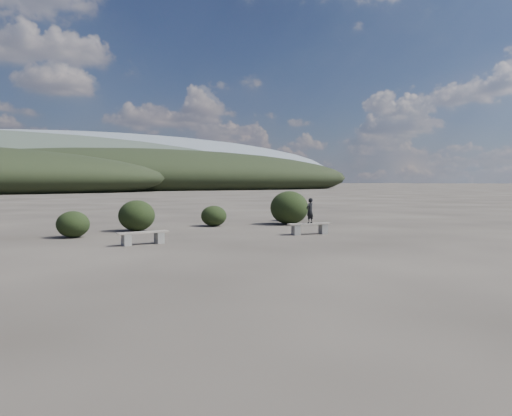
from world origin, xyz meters
TOP-DOWN VIEW (x-y plane):
  - ground at (0.00, 0.00)m, footprint 1200.00×1200.00m
  - bench_left at (-3.23, 4.59)m, footprint 1.64×0.43m
  - bench_right at (3.05, 4.29)m, footprint 1.72×0.68m
  - seated_person at (3.05, 4.29)m, footprint 0.39×0.31m
  - shrub_a at (-4.70, 7.80)m, footprint 1.14×1.14m
  - shrub_b at (-2.05, 8.90)m, footprint 1.44×1.44m
  - shrub_c at (1.55, 9.28)m, footprint 1.14×1.14m
  - shrub_d at (4.97, 8.35)m, footprint 1.76×1.76m
  - shrub_e at (6.42, 9.90)m, footprint 1.27×1.27m

SIDE VIEW (x-z plane):
  - ground at x=0.00m, z-range 0.00..0.00m
  - bench_left at x=-3.23m, z-range 0.04..0.45m
  - bench_right at x=3.05m, z-range 0.04..0.46m
  - shrub_c at x=1.55m, z-range 0.00..0.91m
  - shrub_a at x=-4.70m, z-range 0.00..0.94m
  - shrub_e at x=6.42m, z-range 0.00..1.06m
  - shrub_b at x=-2.05m, z-range 0.00..1.23m
  - shrub_d at x=4.97m, z-range 0.00..1.54m
  - seated_person at x=3.05m, z-range 0.42..1.36m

